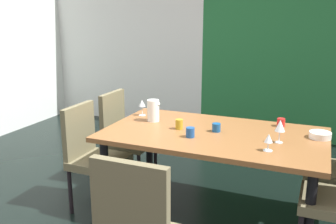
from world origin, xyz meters
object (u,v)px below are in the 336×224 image
object	(u,v)px
wine_glass_rear	(142,104)
serving_bowl_north	(320,135)
cup_near_shelf	(216,128)
wine_glass_front	(280,126)
cup_right	(190,132)
chair_left_far	(123,133)
cup_near_window	(281,122)
pitcher_south	(153,110)
chair_left_near	(92,152)
dining_table	(213,141)
wine_glass_left	(269,139)
cup_center	(179,124)

from	to	relation	value
wine_glass_rear	serving_bowl_north	world-z (taller)	wine_glass_rear
serving_bowl_north	cup_near_shelf	world-z (taller)	cup_near_shelf
wine_glass_front	cup_right	world-z (taller)	wine_glass_front
wine_glass_rear	cup_right	world-z (taller)	wine_glass_rear
chair_left_far	cup_near_shelf	size ratio (longest dim) A/B	13.20
cup_near_window	pitcher_south	world-z (taller)	pitcher_south
chair_left_near	pitcher_south	bearing A→B (deg)	133.69
serving_bowl_north	cup_right	world-z (taller)	cup_right
dining_table	serving_bowl_north	world-z (taller)	serving_bowl_north
wine_glass_front	pitcher_south	distance (m)	1.15
chair_left_far	cup_near_shelf	xyz separation A→B (m)	(1.04, -0.25, 0.26)
wine_glass_front	chair_left_far	bearing A→B (deg)	167.81
dining_table	cup_near_window	xyz separation A→B (m)	(0.49, 0.40, 0.11)
chair_left_far	chair_left_near	xyz separation A→B (m)	(0.00, -0.57, -0.00)
dining_table	chair_left_near	size ratio (longest dim) A/B	1.92
wine_glass_rear	cup_right	bearing A→B (deg)	-34.24
wine_glass_rear	pitcher_south	xyz separation A→B (m)	(0.18, -0.14, -0.01)
pitcher_south	cup_near_shelf	bearing A→B (deg)	-7.87
cup_right	wine_glass_left	bearing A→B (deg)	-6.88
chair_left_far	cup_center	bearing A→B (deg)	67.06
wine_glass_left	cup_right	size ratio (longest dim) A/B	1.60
chair_left_far	serving_bowl_north	world-z (taller)	chair_left_far
serving_bowl_north	pitcher_south	size ratio (longest dim) A/B	0.84
chair_left_far	wine_glass_front	distance (m)	1.64
wine_glass_front	cup_right	xyz separation A→B (m)	(-0.67, -0.14, -0.09)
serving_bowl_north	cup_center	bearing A→B (deg)	-169.52
chair_left_near	wine_glass_front	size ratio (longest dim) A/B	5.18
cup_right	chair_left_far	bearing A→B (deg)	151.81
chair_left_far	wine_glass_front	xyz separation A→B (m)	(1.56, -0.34, 0.36)
cup_near_window	cup_right	world-z (taller)	cup_right
wine_glass_left	pitcher_south	distance (m)	1.15
pitcher_south	cup_right	bearing A→B (deg)	-33.31
cup_center	chair_left_far	bearing A→B (deg)	157.06
chair_left_far	pitcher_south	bearing A→B (deg)	68.16
wine_glass_left	dining_table	bearing A→B (deg)	151.05
chair_left_far	pitcher_south	xyz separation A→B (m)	(0.42, -0.17, 0.33)
wine_glass_front	cup_right	size ratio (longest dim) A/B	2.28
chair_left_far	wine_glass_left	xyz separation A→B (m)	(1.51, -0.55, 0.31)
wine_glass_rear	cup_right	xyz separation A→B (m)	(0.65, -0.44, -0.07)
dining_table	cup_right	size ratio (longest dim) A/B	22.66
cup_right	cup_center	distance (m)	0.23
chair_left_near	cup_near_shelf	distance (m)	1.12
chair_left_near	wine_glass_front	bearing A→B (deg)	98.47
dining_table	cup_near_window	distance (m)	0.65
dining_table	wine_glass_front	bearing A→B (deg)	-5.62
wine_glass_left	cup_right	distance (m)	0.63
cup_center	pitcher_south	xyz separation A→B (m)	(-0.31, 0.14, 0.06)
wine_glass_rear	cup_near_shelf	distance (m)	0.84
dining_table	cup_right	distance (m)	0.26
chair_left_far	wine_glass_front	size ratio (longest dim) A/B	5.20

